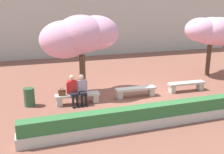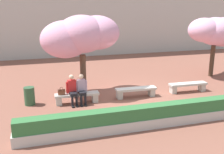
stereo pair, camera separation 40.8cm
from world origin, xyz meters
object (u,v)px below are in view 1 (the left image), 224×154
at_px(cherry_tree_main, 81,36).
at_px(trash_bin, 29,97).
at_px(stone_bench_center, 186,85).
at_px(person_seated_right, 82,88).
at_px(cherry_tree_secondary, 212,31).
at_px(stone_bench_near_west, 136,91).
at_px(stone_bench_west_end, 77,97).
at_px(handbag, 62,92).
at_px(person_seated_left, 73,89).

bearing_deg(cherry_tree_main, trash_bin, -159.51).
bearing_deg(trash_bin, stone_bench_center, -3.00).
distance_m(person_seated_right, cherry_tree_secondary, 8.94).
relative_size(stone_bench_near_west, trash_bin, 2.46).
bearing_deg(stone_bench_center, cherry_tree_secondary, 36.66).
xyz_separation_m(stone_bench_west_end, cherry_tree_main, (0.51, 1.32, 2.47)).
relative_size(stone_bench_center, handbag, 5.66).
height_order(cherry_tree_main, cherry_tree_secondary, cherry_tree_main).
relative_size(stone_bench_west_end, handbag, 5.66).
bearing_deg(handbag, person_seated_right, -3.24).
bearing_deg(trash_bin, person_seated_right, -11.49).
height_order(stone_bench_center, cherry_tree_main, cherry_tree_main).
bearing_deg(trash_bin, person_seated_left, -13.98).
distance_m(person_seated_left, handbag, 0.47).
bearing_deg(handbag, stone_bench_center, 0.05).
relative_size(handbag, cherry_tree_secondary, 0.10).
height_order(stone_bench_west_end, cherry_tree_secondary, cherry_tree_secondary).
distance_m(cherry_tree_main, trash_bin, 3.56).
height_order(stone_bench_near_west, person_seated_left, person_seated_left).
bearing_deg(cherry_tree_secondary, stone_bench_west_end, -164.82).
xyz_separation_m(stone_bench_center, cherry_tree_secondary, (3.13, 2.33, 2.33)).
distance_m(stone_bench_near_west, cherry_tree_main, 3.57).
distance_m(handbag, cherry_tree_secondary, 9.76).
height_order(stone_bench_west_end, person_seated_left, person_seated_left).
bearing_deg(person_seated_left, cherry_tree_secondary, 15.18).
xyz_separation_m(handbag, trash_bin, (-1.32, 0.39, -0.19)).
distance_m(stone_bench_west_end, person_seated_right, 0.45).
bearing_deg(cherry_tree_secondary, person_seated_left, -164.82).
distance_m(stone_bench_west_end, trash_bin, 2.01).
distance_m(stone_bench_west_end, handbag, 0.71).
distance_m(cherry_tree_main, cherry_tree_secondary, 8.15).
bearing_deg(person_seated_left, person_seated_right, -0.05).
xyz_separation_m(stone_bench_near_west, cherry_tree_main, (-2.22, 1.32, 2.47)).
bearing_deg(person_seated_right, cherry_tree_secondary, 15.87).
relative_size(stone_bench_near_west, stone_bench_center, 1.00).
bearing_deg(cherry_tree_main, person_seated_right, -102.48).
distance_m(stone_bench_west_end, cherry_tree_secondary, 9.21).
xyz_separation_m(stone_bench_west_end, trash_bin, (-1.97, 0.39, 0.08)).
relative_size(stone_bench_west_end, cherry_tree_main, 0.52).
bearing_deg(cherry_tree_secondary, handbag, -165.82).
bearing_deg(person_seated_right, cherry_tree_main, 77.52).
xyz_separation_m(stone_bench_near_west, cherry_tree_secondary, (5.86, 2.33, 2.33)).
xyz_separation_m(cherry_tree_main, cherry_tree_secondary, (8.09, 1.02, -0.14)).
relative_size(person_seated_right, trash_bin, 1.65).
bearing_deg(person_seated_left, cherry_tree_main, 62.80).
xyz_separation_m(cherry_tree_secondary, trash_bin, (-10.57, -1.94, -2.25)).
xyz_separation_m(handbag, cherry_tree_secondary, (9.25, 2.34, 2.06)).
xyz_separation_m(person_seated_left, cherry_tree_main, (0.70, 1.37, 2.08)).
xyz_separation_m(stone_bench_center, person_seated_right, (-5.26, -0.05, 0.39)).
distance_m(person_seated_right, trash_bin, 2.24).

